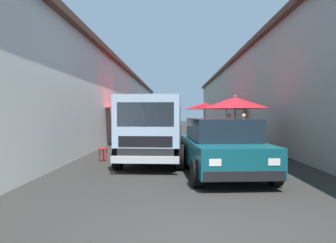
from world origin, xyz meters
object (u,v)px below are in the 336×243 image
fruit_stall_mid_lane (204,109)px  fruit_stall_far_right (235,108)px  delivery_truck (152,131)px  vendor_by_crates (229,124)px  vendor_in_shade (244,128)px  fruit_stall_far_left (133,108)px  plastic_stool (103,151)px  fruit_stall_near_left (225,113)px  fruit_stall_near_right (142,113)px  hatchback_car (222,146)px  parked_scooter (138,142)px

fruit_stall_mid_lane → fruit_stall_far_right: (-8.87, -0.29, -0.07)m
delivery_truck → vendor_by_crates: 11.45m
vendor_in_shade → vendor_by_crates: bearing=-3.1°
delivery_truck → fruit_stall_far_left: bearing=12.8°
vendor_in_shade → plastic_stool: size_ratio=3.60×
fruit_stall_far_left → fruit_stall_near_left: size_ratio=1.21×
fruit_stall_near_right → fruit_stall_mid_lane: bearing=-100.2°
fruit_stall_mid_lane → delivery_truck: bearing=166.6°
hatchback_car → vendor_in_shade: size_ratio=2.58×
fruit_stall_near_left → vendor_by_crates: size_ratio=1.46×
fruit_stall_near_right → vendor_by_crates: 5.87m
hatchback_car → fruit_stall_far_right: bearing=-16.0°
plastic_stool → fruit_stall_far_right: bearing=-73.2°
vendor_in_shade → fruit_stall_far_right: bearing=161.1°
hatchback_car → fruit_stall_far_left: bearing=24.1°
fruit_stall_near_right → parked_scooter: bearing=-175.0°
fruit_stall_far_left → parked_scooter: 3.43m
fruit_stall_far_right → hatchback_car: 3.74m
fruit_stall_far_right → vendor_by_crates: size_ratio=1.61×
fruit_stall_near_left → vendor_in_shade: bearing=-175.8°
fruit_stall_mid_lane → fruit_stall_far_right: bearing=-178.1°
fruit_stall_mid_lane → fruit_stall_near_left: size_ratio=1.18×
hatchback_car → plastic_stool: 4.16m
fruit_stall_far_right → delivery_truck: fruit_stall_far_right is taller
vendor_by_crates → delivery_truck: bearing=158.5°
fruit_stall_far_left → plastic_stool: bearing=176.8°
hatchback_car → plastic_stool: (2.08, 3.58, -0.41)m
fruit_stall_far_right → plastic_stool: fruit_stall_far_right is taller
fruit_stall_far_left → hatchback_car: (-7.34, -3.28, -1.11)m
vendor_in_shade → plastic_stool: bearing=127.2°
fruit_stall_near_left → parked_scooter: bearing=142.1°
fruit_stall_near_left → hatchback_car: bearing=170.3°
fruit_stall_far_right → vendor_in_shade: (2.82, -0.97, -0.89)m
fruit_stall_far_left → fruit_stall_near_left: 5.60m
hatchback_car → delivery_truck: bearing=55.6°
fruit_stall_far_left → delivery_truck: size_ratio=0.56×
fruit_stall_near_left → delivery_truck: 9.32m
vendor_in_shade → parked_scooter: bearing=113.4°
vendor_by_crates → vendor_in_shade: bearing=176.9°
delivery_truck → vendor_in_shade: size_ratio=3.18×
fruit_stall_near_left → parked_scooter: (-5.62, 4.38, -1.15)m
hatchback_car → delivery_truck: size_ratio=0.81×
plastic_stool → hatchback_car: bearing=-120.1°
fruit_stall_far_right → fruit_stall_near_left: size_ratio=1.11×
fruit_stall_far_right → vendor_by_crates: bearing=-8.5°
fruit_stall_far_left → plastic_stool: size_ratio=6.43×
hatchback_car → parked_scooter: (4.26, 2.69, -0.29)m
parked_scooter → fruit_stall_far_left: bearing=11.0°
fruit_stall_near_left → plastic_stool: (-7.81, 5.27, -1.28)m
vendor_in_shade → fruit_stall_mid_lane: bearing=11.7°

